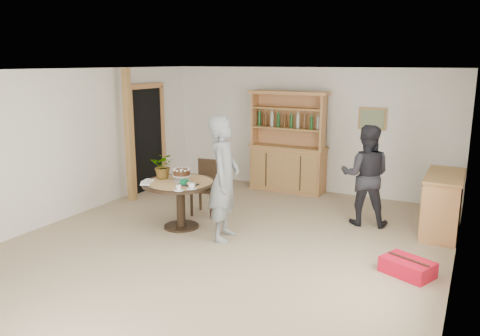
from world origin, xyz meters
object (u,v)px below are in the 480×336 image
Objects in this scene: dining_table at (180,191)px; teen_boy at (224,179)px; adult_person at (365,175)px; dining_chair at (207,183)px; red_suitcase at (408,267)px; hutch at (288,158)px; sideboard at (443,204)px.

dining_table is 0.91m from teen_boy.
dining_table is 0.73× the size of adult_person.
dining_chair is 3.66m from red_suitcase.
dining_chair is at bearing -109.05° from hutch.
hutch is at bearing 63.50° from dining_chair.
sideboard is 1.33× the size of dining_chair.
dining_table is 1.69× the size of red_suitcase.
dining_table is at bearing -158.50° from red_suitcase.
dining_chair reaches higher than red_suitcase.
hutch is 1.25× the size of adult_person.
sideboard is at bearing 106.02° from red_suitcase.
hutch reaches higher than red_suitcase.
adult_person reaches higher than dining_chair.
hutch is at bearing 76.40° from dining_table.
dining_chair is 1.33m from teen_boy.
sideboard is 3.39m from teen_boy.
hutch is 1.62× the size of sideboard.
dining_table reaches higher than red_suitcase.
teen_boy is (-2.88, -1.73, 0.45)m from sideboard.
red_suitcase is at bearing -2.26° from dining_table.
hutch is 4.15m from red_suitcase.
hutch is at bearing 156.70° from red_suitcase.
hutch is 2.31m from adult_person.
dining_table is at bearing 20.10° from adult_person.
sideboard is 0.68× the size of teen_boy.
sideboard is 1.82m from red_suitcase.
teen_boy reaches higher than adult_person.
red_suitcase is at bearing 109.09° from adult_person.
dining_table is at bearing -156.43° from sideboard.
dining_chair is 1.33× the size of red_suitcase.
dining_chair is at bearing 4.42° from adult_person.
hutch reaches higher than dining_table.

